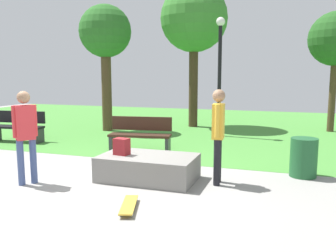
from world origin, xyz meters
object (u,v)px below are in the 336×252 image
object	(u,v)px
tree_broad_elm	(105,35)
trash_bin	(304,157)
concrete_ledge	(148,168)
tree_tall_oak	(194,20)
lamp_post	(220,64)
park_bench_far_right	(140,134)
backpack_on_ledge	(122,147)
tree_leaning_ash	(336,40)
skater_performing_trick	(25,130)
skateboard_by_ledge	(129,205)
park_bench_near_lamppost	(18,126)
skater_watching	(218,129)

from	to	relation	value
tree_broad_elm	trash_bin	size ratio (longest dim) A/B	5.71
concrete_ledge	tree_tall_oak	size ratio (longest dim) A/B	0.34
tree_tall_oak	lamp_post	xyz separation A→B (m)	(1.33, -1.78, -1.69)
park_bench_far_right	tree_broad_elm	size ratio (longest dim) A/B	0.37
backpack_on_ledge	tree_tall_oak	xyz separation A→B (m)	(-0.45, 7.20, 3.39)
trash_bin	tree_leaning_ash	bearing A→B (deg)	79.72
backpack_on_ledge	skater_performing_trick	world-z (taller)	skater_performing_trick
skateboard_by_ledge	backpack_on_ledge	bearing A→B (deg)	119.35
park_bench_near_lamppost	tree_broad_elm	bearing A→B (deg)	61.37
skateboard_by_ledge	tree_tall_oak	bearing A→B (deg)	98.19
concrete_ledge	park_bench_far_right	size ratio (longest dim) A/B	1.10
skater_watching	tree_leaning_ash	world-z (taller)	tree_leaning_ash
lamp_post	trash_bin	world-z (taller)	lamp_post
park_bench_near_lamppost	park_bench_far_right	distance (m)	4.05
park_bench_near_lamppost	tree_tall_oak	bearing A→B (deg)	48.22
skateboard_by_ledge	tree_leaning_ash	xyz separation A→B (m)	(3.69, 8.95, 3.11)
park_bench_far_right	concrete_ledge	bearing A→B (deg)	-63.76
tree_leaning_ash	tree_broad_elm	distance (m)	7.94
skater_performing_trick	tree_tall_oak	world-z (taller)	tree_tall_oak
park_bench_far_right	tree_tall_oak	world-z (taller)	tree_tall_oak
skateboard_by_ledge	tree_broad_elm	size ratio (longest dim) A/B	0.19
tree_tall_oak	tree_broad_elm	distance (m)	3.36
concrete_ledge	skater_performing_trick	distance (m)	2.35
skateboard_by_ledge	tree_broad_elm	distance (m)	8.41
park_bench_near_lamppost	tree_broad_elm	world-z (taller)	tree_broad_elm
park_bench_far_right	skateboard_by_ledge	bearing A→B (deg)	-69.65
backpack_on_ledge	park_bench_far_right	world-z (taller)	park_bench_far_right
skater_performing_trick	park_bench_near_lamppost	xyz separation A→B (m)	(-3.14, 3.36, -0.52)
tree_tall_oak	park_bench_far_right	bearing A→B (deg)	-91.73
concrete_ledge	park_bench_far_right	xyz separation A→B (m)	(-1.10, 2.23, 0.24)
concrete_ledge	tree_tall_oak	xyz separation A→B (m)	(-0.95, 7.10, 3.79)
concrete_ledge	park_bench_near_lamppost	bearing A→B (deg)	154.93
concrete_ledge	tree_broad_elm	distance (m)	7.06
backpack_on_ledge	lamp_post	size ratio (longest dim) A/B	0.08
backpack_on_ledge	lamp_post	distance (m)	5.74
skater_watching	lamp_post	size ratio (longest dim) A/B	0.46
tree_tall_oak	skateboard_by_ledge	bearing A→B (deg)	-81.81
concrete_ledge	skater_performing_trick	bearing A→B (deg)	-154.46
tree_leaning_ash	skateboard_by_ledge	bearing A→B (deg)	-112.38
park_bench_near_lamppost	trash_bin	world-z (taller)	park_bench_near_lamppost
skater_watching	tree_tall_oak	xyz separation A→B (m)	(-2.26, 6.92, 3.00)
tree_leaning_ash	tree_broad_elm	bearing A→B (deg)	-163.29
skateboard_by_ledge	lamp_post	size ratio (longest dim) A/B	0.22
skater_performing_trick	tree_tall_oak	xyz separation A→B (m)	(1.05, 8.05, 3.02)
tree_tall_oak	trash_bin	size ratio (longest dim) A/B	6.93
skater_watching	skateboard_by_ledge	bearing A→B (deg)	-121.44
skateboard_by_ledge	park_bench_far_right	xyz separation A→B (m)	(-1.38, 3.73, 0.42)
skater_watching	skateboard_by_ledge	size ratio (longest dim) A/B	2.12
backpack_on_ledge	tree_tall_oak	bearing A→B (deg)	103.80
backpack_on_ledge	park_bench_near_lamppost	xyz separation A→B (m)	(-4.64, 2.51, -0.15)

